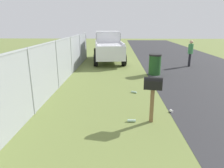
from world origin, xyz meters
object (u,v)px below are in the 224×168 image
(mailbox, at_px, (153,87))
(pickup_truck, at_px, (108,46))
(pedestrian, at_px, (190,52))
(trash_bin, at_px, (155,64))

(mailbox, xyz_separation_m, pickup_truck, (9.60, 1.61, 0.11))
(pedestrian, bearing_deg, mailbox, -91.14)
(pickup_truck, height_order, trash_bin, pickup_truck)
(mailbox, xyz_separation_m, trash_bin, (5.48, -1.03, -0.45))
(mailbox, distance_m, pedestrian, 8.57)
(trash_bin, distance_m, pedestrian, 3.48)
(pickup_truck, bearing_deg, mailbox, -176.62)
(pedestrian, bearing_deg, trash_bin, -114.61)
(mailbox, bearing_deg, pedestrian, -14.46)
(pickup_truck, distance_m, pedestrian, 5.54)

